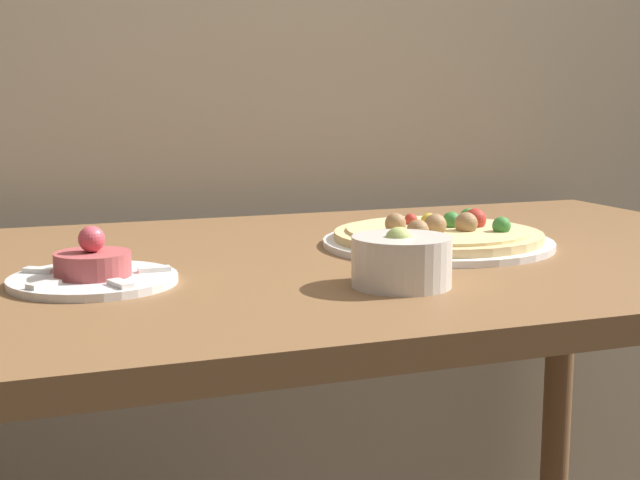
# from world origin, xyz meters

# --- Properties ---
(dining_table) EXTENTS (1.34, 0.86, 0.79)m
(dining_table) POSITION_xyz_m (0.00, 0.43, 0.69)
(dining_table) COLOR brown
(dining_table) RESTS_ON ground_plane
(pizza_plate) EXTENTS (0.35, 0.35, 0.05)m
(pizza_plate) POSITION_xyz_m (0.12, 0.44, 0.81)
(pizza_plate) COLOR white
(pizza_plate) RESTS_ON dining_table
(tartare_plate) EXTENTS (0.20, 0.20, 0.07)m
(tartare_plate) POSITION_xyz_m (-0.40, 0.35, 0.81)
(tartare_plate) COLOR white
(tartare_plate) RESTS_ON dining_table
(small_bowl) EXTENTS (0.12, 0.12, 0.07)m
(small_bowl) POSITION_xyz_m (-0.05, 0.21, 0.83)
(small_bowl) COLOR silver
(small_bowl) RESTS_ON dining_table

